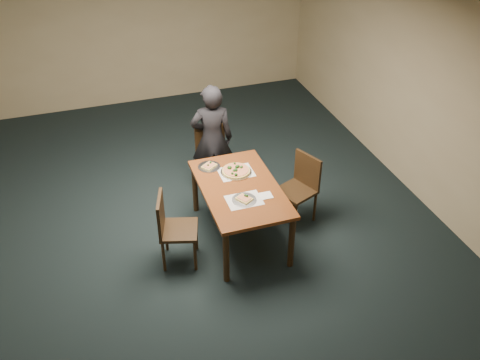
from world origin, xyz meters
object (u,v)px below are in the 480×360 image
object	(u,v)px
dining_table	(240,193)
chair_far	(213,155)
chair_right	(301,185)
slice_plate_near	(244,199)
slice_plate_far	(209,166)
diner	(212,139)
pizza_pan	(236,171)
chair_left	(172,226)

from	to	relation	value
dining_table	chair_far	bearing A→B (deg)	90.50
chair_far	chair_right	size ratio (longest dim) A/B	1.00
slice_plate_near	slice_plate_far	xyz separation A→B (m)	(-0.19, 0.79, -0.00)
chair_right	slice_plate_far	bearing A→B (deg)	-133.60
chair_far	diner	bearing A→B (deg)	-102.99
diner	slice_plate_near	size ratio (longest dim) A/B	5.60
pizza_pan	slice_plate_near	xyz separation A→B (m)	(-0.09, -0.58, -0.01)
chair_left	slice_plate_far	size ratio (longest dim) A/B	3.25
chair_right	slice_plate_near	bearing A→B (deg)	-89.42
dining_table	diner	bearing A→B (deg)	90.99
dining_table	pizza_pan	xyz separation A→B (m)	(0.05, 0.31, 0.12)
chair_far	pizza_pan	size ratio (longest dim) A/B	2.38
chair_far	slice_plate_far	size ratio (longest dim) A/B	3.25
slice_plate_far	slice_plate_near	bearing A→B (deg)	-76.36
diner	chair_far	bearing A→B (deg)	-91.55
chair_left	chair_right	xyz separation A→B (m)	(1.73, 0.29, 0.00)
chair_left	slice_plate_far	bearing A→B (deg)	-26.32
pizza_pan	slice_plate_near	distance (m)	0.58
slice_plate_near	slice_plate_far	bearing A→B (deg)	103.64
chair_right	chair_far	bearing A→B (deg)	-163.53
chair_far	chair_right	bearing A→B (deg)	-50.84
diner	slice_plate_far	world-z (taller)	diner
chair_left	pizza_pan	distance (m)	1.08
pizza_pan	slice_plate_far	distance (m)	0.36
dining_table	slice_plate_far	bearing A→B (deg)	113.41
chair_right	chair_left	bearing A→B (deg)	-103.26
dining_table	pizza_pan	size ratio (longest dim) A/B	3.92
pizza_pan	slice_plate_far	size ratio (longest dim) A/B	1.37
dining_table	chair_far	world-z (taller)	chair_far
dining_table	slice_plate_near	bearing A→B (deg)	-98.04
dining_table	chair_right	xyz separation A→B (m)	(0.85, 0.12, -0.14)
chair_left	dining_table	bearing A→B (deg)	-62.64
chair_left	diner	xyz separation A→B (m)	(0.86, 1.30, 0.27)
dining_table	chair_far	distance (m)	1.18
pizza_pan	slice_plate_near	bearing A→B (deg)	-98.74
chair_far	diner	size ratio (longest dim) A/B	0.58
pizza_pan	slice_plate_far	bearing A→B (deg)	142.19
chair_far	slice_plate_near	distance (m)	1.46
chair_left	chair_right	bearing A→B (deg)	-64.04
dining_table	diner	world-z (taller)	diner
chair_left	slice_plate_far	xyz separation A→B (m)	(0.65, 0.70, 0.25)
dining_table	slice_plate_near	size ratio (longest dim) A/B	5.36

